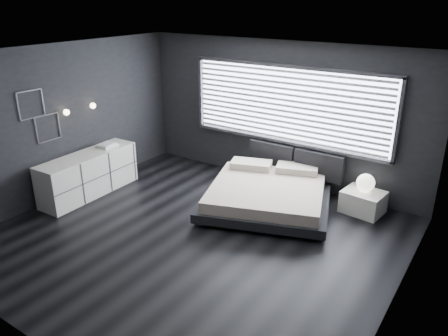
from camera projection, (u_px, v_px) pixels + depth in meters
The scene contains 12 objects.
room at pixel (192, 154), 6.38m from camera, with size 6.04×6.00×2.80m.
window at pixel (287, 106), 8.27m from camera, with size 4.14×0.09×1.52m.
headboard at pixel (294, 160), 8.49m from camera, with size 1.96×0.16×0.52m.
sconce_near at pixel (66, 112), 7.84m from camera, with size 0.18×0.11×0.11m.
sconce_far at pixel (93, 106), 8.30m from camera, with size 0.18×0.11×0.11m.
wall_art_upper at pixel (31, 104), 7.33m from camera, with size 0.01×0.48×0.48m.
wall_art_lower at pixel (48, 128), 7.70m from camera, with size 0.01×0.48×0.48m.
bed at pixel (267, 193), 7.80m from camera, with size 2.74×2.68×0.56m.
nightstand at pixel (363, 202), 7.63m from camera, with size 0.67×0.56×0.39m, color white.
orb_lamp at pixel (366, 183), 7.52m from camera, with size 0.31×0.31×0.31m, color white.
dresser at pixel (89, 174), 8.27m from camera, with size 0.63×2.02×0.80m.
book_stack at pixel (107, 145), 8.49m from camera, with size 0.30×0.39×0.07m.
Camera 1 is at (3.75, -4.70, 3.58)m, focal length 35.00 mm.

